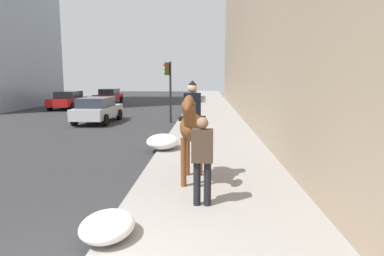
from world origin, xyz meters
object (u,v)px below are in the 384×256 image
Objects in this scene: car_far_lane at (109,96)px; car_near_lane at (98,109)px; mounted_horse_near at (192,125)px; pedestrian_greeting at (202,155)px; car_mid_lane at (68,100)px; traffic_light_near_curb at (169,82)px.

car_near_lane is at bearing 15.55° from car_far_lane.
mounted_horse_near reaches higher than pedestrian_greeting.
car_far_lane is (6.12, -1.61, -0.01)m from car_mid_lane.
car_mid_lane is at bearing 32.42° from car_near_lane.
traffic_light_near_curb is at bearing 11.07° from pedestrian_greeting.
pedestrian_greeting reaches higher than car_mid_lane.
car_near_lane is at bearing 30.49° from car_mid_lane.
car_near_lane is 0.97× the size of car_mid_lane.
traffic_light_near_curb is at bearing 29.64° from car_far_lane.
pedestrian_greeting is at bearing -170.97° from traffic_light_near_curb.
pedestrian_greeting is 23.96m from car_mid_lane.
car_mid_lane and car_far_lane have the same top height.
mounted_horse_near reaches higher than car_far_lane.
traffic_light_near_curb reaches higher than mounted_horse_near.
car_mid_lane is at bearing -12.85° from car_far_lane.
car_near_lane and car_far_lane have the same top height.
traffic_light_near_curb is (11.40, 1.79, 0.86)m from mounted_horse_near.
car_near_lane is (12.73, 6.08, -0.33)m from pedestrian_greeting.
traffic_light_near_curb is (-8.25, -9.17, 1.56)m from car_mid_lane.
pedestrian_greeting reaches higher than car_near_lane.
pedestrian_greeting reaches higher than car_far_lane.
car_near_lane is 9.88m from car_mid_lane.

